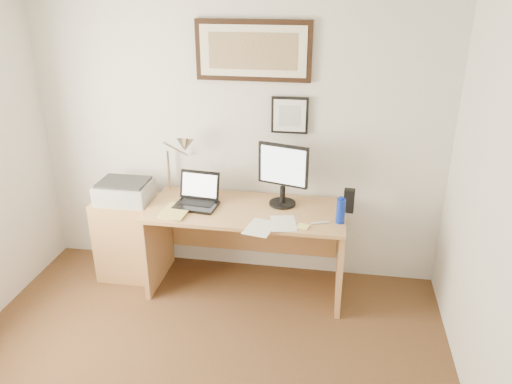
% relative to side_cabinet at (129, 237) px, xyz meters
% --- Properties ---
extents(wall_back, '(3.50, 0.02, 2.50)m').
position_rel_side_cabinet_xyz_m(wall_back, '(0.92, 0.32, 0.89)').
color(wall_back, silver).
rests_on(wall_back, ground).
extents(side_cabinet, '(0.50, 0.40, 0.73)m').
position_rel_side_cabinet_xyz_m(side_cabinet, '(0.00, 0.00, 0.00)').
color(side_cabinet, '#AF7C49').
rests_on(side_cabinet, floor).
extents(water_bottle, '(0.07, 0.07, 0.19)m').
position_rel_side_cabinet_xyz_m(water_bottle, '(1.82, -0.18, 0.48)').
color(water_bottle, '#0C27A1').
rests_on(water_bottle, desk).
extents(bottle_cap, '(0.04, 0.04, 0.02)m').
position_rel_side_cabinet_xyz_m(bottle_cap, '(1.82, -0.18, 0.59)').
color(bottle_cap, '#0C27A1').
rests_on(bottle_cap, water_bottle).
extents(speaker, '(0.09, 0.08, 0.19)m').
position_rel_side_cabinet_xyz_m(speaker, '(1.89, 0.04, 0.48)').
color(speaker, black).
rests_on(speaker, desk).
extents(paper_sheet_a, '(0.25, 0.31, 0.00)m').
position_rel_side_cabinet_xyz_m(paper_sheet_a, '(1.23, -0.36, 0.39)').
color(paper_sheet_a, white).
rests_on(paper_sheet_a, desk).
extents(paper_sheet_b, '(0.24, 0.30, 0.00)m').
position_rel_side_cabinet_xyz_m(paper_sheet_b, '(1.40, -0.27, 0.39)').
color(paper_sheet_b, white).
rests_on(paper_sheet_b, desk).
extents(sticky_pad, '(0.11, 0.11, 0.01)m').
position_rel_side_cabinet_xyz_m(sticky_pad, '(1.55, -0.30, 0.39)').
color(sticky_pad, '#F6EE74').
rests_on(sticky_pad, desk).
extents(marker_pen, '(0.14, 0.06, 0.02)m').
position_rel_side_cabinet_xyz_m(marker_pen, '(1.68, -0.22, 0.39)').
color(marker_pen, silver).
rests_on(marker_pen, desk).
extents(book, '(0.22, 0.29, 0.02)m').
position_rel_side_cabinet_xyz_m(book, '(0.42, -0.21, 0.40)').
color(book, '#D7C265').
rests_on(book, desk).
extents(desk, '(1.60, 0.70, 0.75)m').
position_rel_side_cabinet_xyz_m(desk, '(1.07, 0.04, 0.15)').
color(desk, '#AF7C49').
rests_on(desk, floor).
extents(laptop, '(0.36, 0.33, 0.26)m').
position_rel_side_cabinet_xyz_m(laptop, '(0.66, -0.03, 0.44)').
color(laptop, black).
rests_on(laptop, desk).
extents(lcd_monitor, '(0.41, 0.22, 0.52)m').
position_rel_side_cabinet_xyz_m(lcd_monitor, '(1.35, 0.07, 0.68)').
color(lcd_monitor, black).
rests_on(lcd_monitor, desk).
extents(printer, '(0.44, 0.34, 0.18)m').
position_rel_side_cabinet_xyz_m(printer, '(0.02, -0.02, 0.45)').
color(printer, '#A5A5A7').
rests_on(printer, side_cabinet).
extents(desk_lamp, '(0.29, 0.27, 0.53)m').
position_rel_side_cabinet_xyz_m(desk_lamp, '(0.51, 0.13, 0.82)').
color(desk_lamp, silver).
rests_on(desk_lamp, desk).
extents(picture_large, '(0.92, 0.04, 0.47)m').
position_rel_side_cabinet_xyz_m(picture_large, '(1.07, 0.29, 1.59)').
color(picture_large, black).
rests_on(picture_large, wall_back).
extents(picture_small, '(0.30, 0.03, 0.30)m').
position_rel_side_cabinet_xyz_m(picture_small, '(1.37, 0.29, 1.09)').
color(picture_small, black).
rests_on(picture_small, wall_back).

